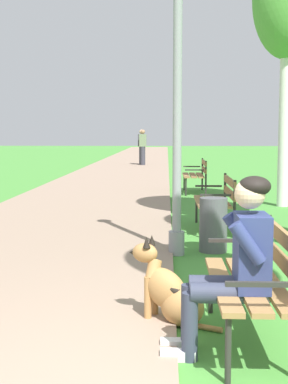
{
  "coord_description": "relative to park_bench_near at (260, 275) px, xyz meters",
  "views": [
    {
      "loc": [
        -0.29,
        -2.87,
        1.54
      ],
      "look_at": [
        -0.53,
        3.17,
        0.9
      ],
      "focal_mm": 53.01,
      "sensor_mm": 36.0,
      "label": 1
    }
  ],
  "objects": [
    {
      "name": "park_bench_near",
      "position": [
        0.0,
        0.0,
        0.0
      ],
      "size": [
        0.55,
        1.5,
        0.85
      ],
      "color": "olive",
      "rests_on": "ground"
    },
    {
      "name": "park_bench_far",
      "position": [
        0.08,
        10.3,
        0.0
      ],
      "size": [
        0.55,
        1.5,
        0.85
      ],
      "color": "olive",
      "rests_on": "ground"
    },
    {
      "name": "lamp_post_near",
      "position": [
        -0.55,
        2.99,
        1.46
      ],
      "size": [
        0.24,
        0.24,
        3.8
      ],
      "color": "gray",
      "rests_on": "ground"
    },
    {
      "name": "birch_tree_fourth",
      "position": [
        1.73,
        7.75,
        3.59
      ],
      "size": [
        1.41,
        1.3,
        5.4
      ],
      "color": "silver",
      "rests_on": "ground"
    },
    {
      "name": "pedestrian_further_distant",
      "position": [
        -1.85,
        22.17,
        0.33
      ],
      "size": [
        0.32,
        0.22,
        1.65
      ],
      "color": "#383842",
      "rests_on": "ground"
    },
    {
      "name": "park_bench_mid",
      "position": [
        0.13,
        4.85,
        0.0
      ],
      "size": [
        0.55,
        1.5,
        0.85
      ],
      "color": "olive",
      "rests_on": "ground"
    },
    {
      "name": "litter_bin",
      "position": [
        -0.08,
        3.2,
        -0.16
      ],
      "size": [
        0.36,
        0.36,
        0.7
      ],
      "primitive_type": "cylinder",
      "color": "#515156",
      "rests_on": "ground"
    },
    {
      "name": "pedestrian_distant",
      "position": [
        -1.77,
        21.73,
        0.33
      ],
      "size": [
        0.32,
        0.22,
        1.65
      ],
      "color": "#383842",
      "rests_on": "ground"
    },
    {
      "name": "dog_shepherd",
      "position": [
        -0.64,
        0.39,
        -0.25
      ],
      "size": [
        0.77,
        0.48,
        0.71
      ],
      "color": "#B27F47",
      "rests_on": "ground"
    },
    {
      "name": "person_seated_on_near_bench",
      "position": [
        -0.21,
        -0.24,
        0.17
      ],
      "size": [
        0.74,
        0.49,
        1.25
      ],
      "color": "#33384C",
      "rests_on": "ground"
    },
    {
      "name": "paved_path",
      "position": [
        -2.41,
        22.83,
        -0.49
      ],
      "size": [
        3.61,
        60.0,
        0.04
      ],
      "primitive_type": "cube",
      "color": "gray",
      "rests_on": "ground"
    }
  ]
}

